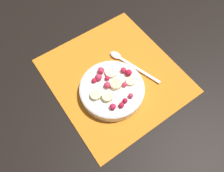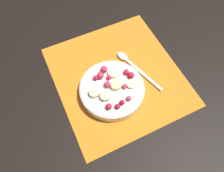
# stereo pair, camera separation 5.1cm
# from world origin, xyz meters

# --- Properties ---
(ground_plane) EXTENTS (3.00, 3.00, 0.00)m
(ground_plane) POSITION_xyz_m (0.00, 0.00, 0.00)
(ground_plane) COLOR black
(placemat) EXTENTS (0.41, 0.38, 0.01)m
(placemat) POSITION_xyz_m (0.00, 0.00, 0.00)
(placemat) COLOR orange
(placemat) RESTS_ON ground_plane
(fruit_bowl) EXTENTS (0.19, 0.19, 0.05)m
(fruit_bowl) POSITION_xyz_m (0.04, -0.04, 0.03)
(fruit_bowl) COLOR white
(fruit_bowl) RESTS_ON placemat
(spoon) EXTENTS (0.19, 0.07, 0.01)m
(spoon) POSITION_xyz_m (-0.02, 0.06, 0.01)
(spoon) COLOR silver
(spoon) RESTS_ON placemat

